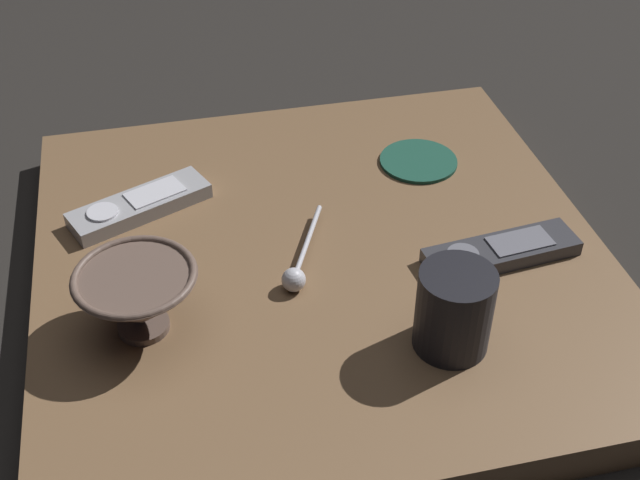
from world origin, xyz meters
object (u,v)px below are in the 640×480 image
Objects in this scene: teaspoon at (296,272)px; tv_remote_far at (501,252)px; coffee_mug at (454,310)px; drink_coaster at (418,161)px; cereal_bowl at (138,298)px; tv_remote_near at (140,205)px.

teaspoon reaches higher than tv_remote_far.
teaspoon is 0.74× the size of tv_remote_far.
coffee_mug reaches higher than drink_coaster.
cereal_bowl is 0.92× the size of teaspoon.
drink_coaster is at bearing 133.58° from teaspoon.
tv_remote_near is at bearing -136.03° from teaspoon.
tv_remote_near is at bearing -85.65° from drink_coaster.
drink_coaster is (-0.24, 0.38, -0.04)m from cereal_bowl.
teaspoon is (-0.04, 0.17, -0.03)m from cereal_bowl.
tv_remote_far is (-0.12, 0.10, -0.04)m from coffee_mug.
coffee_mug reaches higher than tv_remote_near.
drink_coaster is (-0.21, -0.03, -0.01)m from tv_remote_far.
tv_remote_near is at bearing -134.94° from coffee_mug.
drink_coaster is at bearing -171.87° from tv_remote_far.
cereal_bowl is at bearing -58.22° from drink_coaster.
tv_remote_far is at bearing 8.13° from drink_coaster.
tv_remote_far is 1.79× the size of drink_coaster.
cereal_bowl is 1.22× the size of drink_coaster.
tv_remote_near reaches higher than tv_remote_far.
tv_remote_far is at bearing 86.83° from teaspoon.
teaspoon reaches higher than drink_coaster.
cereal_bowl is 0.70× the size of tv_remote_near.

